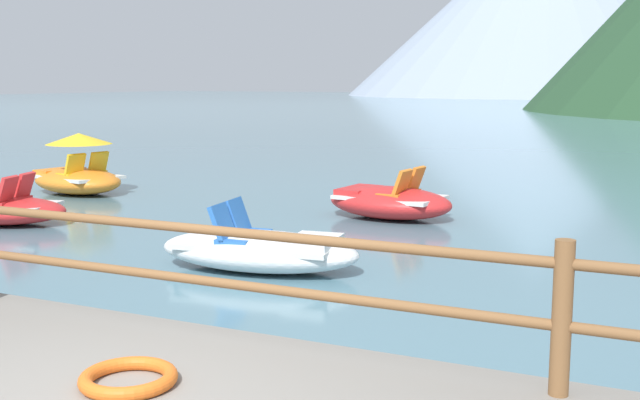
% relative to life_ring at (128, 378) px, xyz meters
% --- Properties ---
extents(ground_plane, '(200.00, 200.00, 0.00)m').
position_rel_life_ring_xyz_m(ground_plane, '(0.06, 39.42, -0.45)').
color(ground_plane, slate).
extents(dock_railing, '(23.92, 0.12, 0.95)m').
position_rel_life_ring_xyz_m(dock_railing, '(0.06, 0.97, 0.54)').
color(dock_railing, brown).
rests_on(dock_railing, promenade_dock).
extents(life_ring, '(0.61, 0.61, 0.09)m').
position_rel_life_ring_xyz_m(life_ring, '(0.00, 0.00, 0.00)').
color(life_ring, orange).
rests_on(life_ring, promenade_dock).
extents(pedal_boat_0, '(2.62, 1.45, 0.82)m').
position_rel_life_ring_xyz_m(pedal_boat_0, '(-1.53, 4.37, -0.19)').
color(pedal_boat_0, white).
rests_on(pedal_boat_0, ground).
extents(pedal_boat_1, '(2.42, 1.82, 1.23)m').
position_rel_life_ring_xyz_m(pedal_boat_1, '(-8.07, 8.48, -0.02)').
color(pedal_boat_1, orange).
rests_on(pedal_boat_1, ground).
extents(pedal_boat_5, '(2.28, 1.52, 0.86)m').
position_rel_life_ring_xyz_m(pedal_boat_5, '(-1.36, 8.45, -0.16)').
color(pedal_boat_5, red).
rests_on(pedal_boat_5, ground).
extents(distant_peak, '(58.97, 58.97, 27.04)m').
position_rel_life_ring_xyz_m(distant_peak, '(-17.48, 120.07, 13.07)').
color(distant_peak, '#93A3B7').
rests_on(distant_peak, ground).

